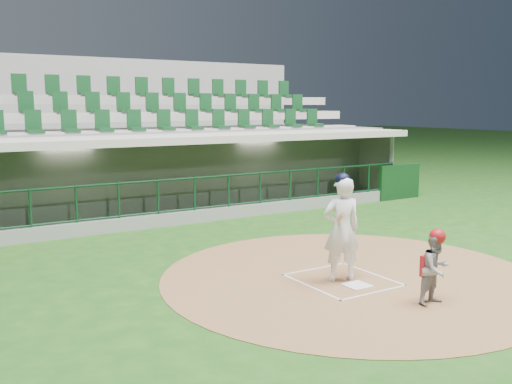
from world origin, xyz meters
TOP-DOWN VIEW (x-y plane):
  - ground at (0.00, 0.00)m, footprint 120.00×120.00m
  - dirt_circle at (0.30, -0.20)m, footprint 7.20×7.20m
  - home_plate at (0.00, -0.70)m, footprint 0.43×0.43m
  - batter_box_chalk at (0.00, -0.30)m, footprint 1.55×1.80m
  - dugout_structure at (0.12, 7.85)m, footprint 16.40×3.70m
  - seating_deck at (0.00, 10.91)m, footprint 17.00×6.72m
  - batter at (-0.04, -0.29)m, footprint 0.95×0.98m
  - catcher at (0.45, -2.05)m, footprint 0.59×0.47m

SIDE VIEW (x-z plane):
  - ground at x=0.00m, z-range 0.00..0.00m
  - dirt_circle at x=0.30m, z-range 0.00..0.01m
  - batter_box_chalk at x=0.00m, z-range 0.01..0.02m
  - home_plate at x=0.00m, z-range 0.01..0.03m
  - catcher at x=0.45m, z-range 0.00..1.25m
  - dugout_structure at x=0.12m, z-range -0.55..2.45m
  - batter at x=-0.04m, z-range 0.00..2.01m
  - seating_deck at x=0.00m, z-range -1.15..4.00m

